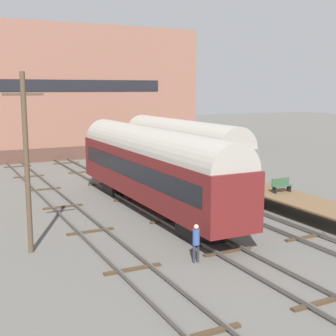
{
  "coord_description": "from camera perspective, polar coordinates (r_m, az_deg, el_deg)",
  "views": [
    {
      "loc": [
        -12.05,
        -20.69,
        7.69
      ],
      "look_at": [
        2.43,
        8.17,
        2.2
      ],
      "focal_mm": 50.0,
      "sensor_mm": 36.0,
      "label": 1
    }
  ],
  "objects": [
    {
      "name": "ground_plane",
      "position": [
        25.15,
        3.43,
        -8.17
      ],
      "size": [
        200.0,
        200.0,
        0.0
      ],
      "primitive_type": "plane",
      "color": "#56544F"
    },
    {
      "name": "track_left",
      "position": [
        23.17,
        -7.18,
        -9.44
      ],
      "size": [
        2.6,
        60.0,
        0.26
      ],
      "color": "#4C4742",
      "rests_on": "ground"
    },
    {
      "name": "track_middle",
      "position": [
        25.11,
        3.43,
        -7.86
      ],
      "size": [
        2.6,
        60.0,
        0.26
      ],
      "color": "#4C4742",
      "rests_on": "ground"
    },
    {
      "name": "track_right",
      "position": [
        27.77,
        12.2,
        -6.35
      ],
      "size": [
        2.6,
        60.0,
        0.26
      ],
      "color": "#4C4742",
      "rests_on": "ground"
    },
    {
      "name": "train_car_grey",
      "position": [
        36.0,
        1.62,
        2.22
      ],
      "size": [
        3.09,
        15.51,
        5.36
      ],
      "color": "black",
      "rests_on": "ground"
    },
    {
      "name": "train_car_maroon",
      "position": [
        29.28,
        -1.99,
        0.5
      ],
      "size": [
        2.95,
        18.72,
        5.31
      ],
      "color": "black",
      "rests_on": "ground"
    },
    {
      "name": "station_platform",
      "position": [
        31.85,
        12.42,
        -2.8
      ],
      "size": [
        3.01,
        15.58,
        1.02
      ],
      "color": "brown",
      "rests_on": "ground"
    },
    {
      "name": "bench",
      "position": [
        31.31,
        13.64,
        -2.01
      ],
      "size": [
        1.4,
        0.4,
        0.91
      ],
      "color": "#2D4C33",
      "rests_on": "station_platform"
    },
    {
      "name": "person_worker",
      "position": [
        21.05,
        3.45,
        -8.71
      ],
      "size": [
        0.32,
        0.32,
        1.77
      ],
      "color": "#282833",
      "rests_on": "ground"
    },
    {
      "name": "utility_pole",
      "position": [
        22.49,
        -16.85,
        0.79
      ],
      "size": [
        1.8,
        0.24,
        8.45
      ],
      "color": "#473828",
      "rests_on": "ground"
    },
    {
      "name": "warehouse_building",
      "position": [
        57.82,
        -15.19,
        8.93
      ],
      "size": [
        34.24,
        13.72,
        14.59
      ],
      "color": "#4F342A",
      "rests_on": "ground"
    }
  ]
}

